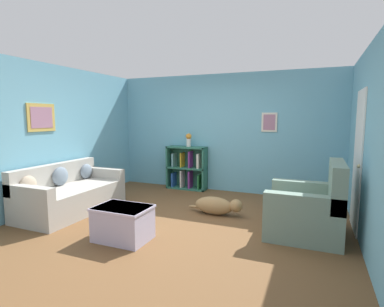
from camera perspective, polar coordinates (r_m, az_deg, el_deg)
ground_plane at (r=4.91m, az=-1.84°, el=-12.80°), size 14.00×14.00×0.00m
wall_back at (r=6.74m, az=6.08°, el=3.89°), size 5.60×0.13×2.60m
wall_left at (r=6.14m, az=-24.16°, el=3.03°), size 0.13×5.00×2.60m
wall_right at (r=4.28m, az=31.01°, el=1.05°), size 0.16×5.00×2.60m
couch at (r=5.73m, az=-22.24°, el=-7.21°), size 0.91×1.85×0.83m
bookshelf at (r=6.92m, az=-0.93°, el=-2.82°), size 0.93×0.31×0.99m
recliner_chair at (r=4.58m, az=21.39°, el=-10.01°), size 0.99×1.03×1.06m
coffee_table at (r=4.26m, az=-13.02°, el=-12.64°), size 0.74×0.53×0.46m
dog at (r=5.19m, az=4.75°, el=-9.86°), size 0.98×0.27×0.30m
vase at (r=6.80m, az=-0.64°, el=2.75°), size 0.13×0.13×0.30m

